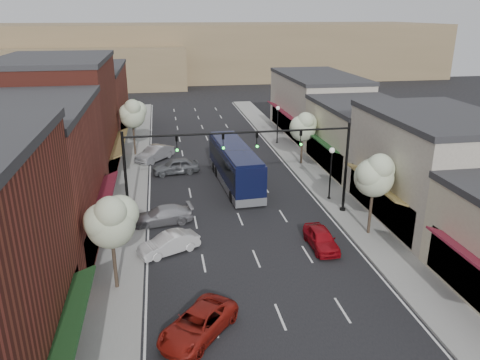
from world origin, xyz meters
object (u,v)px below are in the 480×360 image
tree_left_near (111,220)px  coach_bus (235,165)px  signal_mast_right (316,156)px  tree_left_far (133,113)px  lamp_post_near (331,165)px  lamp_post_far (278,119)px  red_hatchback (321,238)px  signal_mast_left (160,164)px  parked_car_e (155,153)px  parked_car_b (169,244)px  tree_right_near (375,174)px  parked_car_a (198,324)px  parked_car_d (176,166)px  tree_right_far (303,126)px  parked_car_c (162,215)px

tree_left_near → coach_bus: tree_left_near is taller
signal_mast_right → tree_left_far: size_ratio=1.34×
lamp_post_near → lamp_post_far: bearing=90.0°
lamp_post_far → red_hatchback: bearing=-97.6°
signal_mast_left → parked_car_e: 16.29m
signal_mast_left → parked_car_e: bearing=92.1°
lamp_post_near → red_hatchback: (-3.36, -7.77, -2.34)m
tree_left_far → red_hatchback: tree_left_far is taller
signal_mast_left → red_hatchback: (10.06, -5.27, -3.96)m
parked_car_b → tree_right_near: bearing=65.9°
parked_car_a → parked_car_b: 8.50m
lamp_post_far → parked_car_d: size_ratio=1.01×
tree_right_near → tree_left_near: size_ratio=1.05×
tree_left_near → tree_left_far: tree_left_far is taller
signal_mast_left → tree_left_near: signal_mast_left is taller
tree_left_near → red_hatchback: tree_left_near is taller
parked_car_e → coach_bus: bearing=-11.0°
tree_right_far → parked_car_c: tree_right_far is taller
coach_bus → parked_car_d: 6.48m
coach_bus → tree_right_near: bearing=-60.4°
coach_bus → parked_car_e: size_ratio=2.52×
lamp_post_near → parked_car_b: bearing=-152.7°
tree_right_near → red_hatchback: bearing=-162.8°
lamp_post_near → parked_car_e: bearing=136.4°
red_hatchback → tree_left_near: bearing=-168.1°
tree_left_near → parked_car_b: 5.96m
lamp_post_far → lamp_post_near: bearing=-90.0°
parked_car_b → parked_car_c: bearing=159.5°
parked_car_d → lamp_post_near: bearing=46.6°
signal_mast_right → tree_left_near: (-13.87, -8.05, -0.40)m
parked_car_a → red_hatchback: bearing=80.3°
tree_right_far → parked_car_e: tree_right_far is taller
signal_mast_right → parked_car_a: 16.55m
tree_left_near → parked_car_a: bearing=-48.9°
tree_right_near → lamp_post_far: 24.11m
lamp_post_near → parked_car_b: size_ratio=1.13×
signal_mast_right → parked_car_a: signal_mast_right is taller
tree_left_near → tree_right_near: bearing=13.5°
tree_left_far → coach_bus: bearing=-49.3°
tree_left_far → coach_bus: (9.05, -10.52, -2.76)m
tree_right_far → tree_left_near: bearing=-129.7°
tree_left_near → lamp_post_near: size_ratio=1.28×
lamp_post_near → parked_car_c: size_ratio=1.00×
tree_left_near → parked_car_a: tree_left_near is taller
parked_car_d → parked_car_c: bearing=-14.6°
tree_left_near → parked_car_c: tree_left_near is taller
red_hatchback → parked_car_c: 11.52m
tree_left_near → parked_car_d: tree_left_near is taller
lamp_post_near → lamp_post_far: same height
tree_left_near → parked_car_a: (4.05, -4.65, -3.59)m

